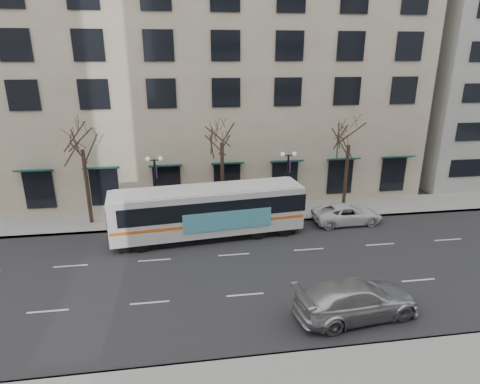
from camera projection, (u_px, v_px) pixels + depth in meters
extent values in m
plane|color=black|center=(239.00, 273.00, 23.56)|extent=(160.00, 160.00, 0.00)
cube|color=gray|center=(284.00, 211.00, 32.66)|extent=(80.00, 4.00, 0.15)
cube|color=tan|center=(188.00, 57.00, 39.06)|extent=(40.00, 20.00, 24.00)
cylinder|color=black|center=(87.00, 188.00, 29.49)|extent=(0.28, 0.28, 5.74)
cylinder|color=black|center=(222.00, 181.00, 30.84)|extent=(0.28, 0.28, 5.95)
cylinder|color=black|center=(346.00, 178.00, 32.30)|extent=(0.28, 0.28, 5.46)
cylinder|color=black|center=(156.00, 192.00, 29.74)|extent=(0.16, 0.16, 5.00)
cylinder|color=black|center=(159.00, 221.00, 30.50)|extent=(0.36, 0.36, 0.30)
cube|color=black|center=(154.00, 160.00, 28.95)|extent=(0.90, 0.06, 0.06)
sphere|color=silver|center=(148.00, 159.00, 28.85)|extent=(0.32, 0.32, 0.32)
sphere|color=silver|center=(160.00, 159.00, 28.98)|extent=(0.32, 0.32, 0.32)
cube|color=#512280|center=(157.00, 171.00, 29.24)|extent=(0.04, 0.45, 1.00)
cylinder|color=black|center=(287.00, 186.00, 31.12)|extent=(0.16, 0.16, 5.00)
cylinder|color=black|center=(286.00, 214.00, 31.88)|extent=(0.36, 0.36, 0.30)
cube|color=black|center=(289.00, 155.00, 30.33)|extent=(0.90, 0.06, 0.06)
sphere|color=silver|center=(283.00, 154.00, 30.24)|extent=(0.32, 0.32, 0.32)
sphere|color=silver|center=(294.00, 154.00, 30.36)|extent=(0.32, 0.32, 0.32)
cube|color=#512280|center=(290.00, 166.00, 30.62)|extent=(0.04, 0.45, 1.00)
cube|color=silver|center=(208.00, 210.00, 27.69)|extent=(13.37, 4.20, 3.01)
cube|color=black|center=(208.00, 232.00, 28.24)|extent=(12.29, 3.75, 0.49)
cube|color=black|center=(212.00, 203.00, 27.62)|extent=(12.85, 4.19, 1.21)
cube|color=orange|center=(208.00, 217.00, 27.86)|extent=(13.24, 4.22, 0.20)
cube|color=#4FAAC2|center=(228.00, 220.00, 26.71)|extent=(6.00, 0.69, 1.31)
cube|color=silver|center=(207.00, 189.00, 27.19)|extent=(12.69, 3.85, 0.09)
cylinder|color=black|center=(142.00, 244.00, 25.93)|extent=(1.12, 0.42, 1.10)
cylinder|color=black|center=(141.00, 229.00, 28.24)|extent=(1.12, 0.42, 1.10)
cylinder|color=black|center=(258.00, 232.00, 27.78)|extent=(1.12, 0.42, 1.10)
cylinder|color=black|center=(248.00, 218.00, 30.09)|extent=(1.12, 0.42, 1.10)
cylinder|color=black|center=(285.00, 229.00, 28.24)|extent=(1.12, 0.42, 1.10)
cylinder|color=black|center=(273.00, 216.00, 30.55)|extent=(1.12, 0.42, 1.10)
imported|color=#B6B9BF|center=(357.00, 299.00, 19.46)|extent=(6.47, 3.29, 1.80)
imported|color=silver|center=(347.00, 214.00, 30.41)|extent=(5.30, 2.56, 1.45)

